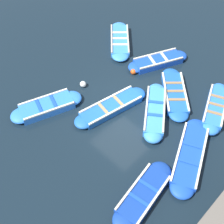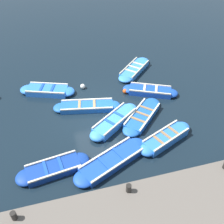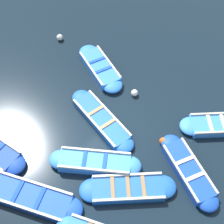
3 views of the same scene
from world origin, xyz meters
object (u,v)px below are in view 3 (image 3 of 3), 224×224
buoy_white_drifting (60,37)px  boat_stern_in (95,163)px  boat_end_of_row (100,68)px  boat_drifting (222,125)px  boat_near_quay (30,197)px  boat_inner_gap (128,188)px  buoy_orange_near (163,141)px  buoy_yellow_far (134,93)px  boat_outer_right (101,120)px  boat_bow_out (188,171)px

buoy_white_drifting → boat_stern_in: bearing=-122.5°
buoy_white_drifting → boat_end_of_row: bearing=-94.1°
boat_stern_in → boat_drifting: bearing=-29.9°
boat_near_quay → boat_end_of_row: bearing=21.0°
boat_stern_in → buoy_white_drifting: 7.33m
boat_inner_gap → boat_near_quay: bearing=136.6°
boat_drifting → buoy_orange_near: boat_drifting is taller
boat_near_quay → boat_end_of_row: 6.63m
boat_inner_gap → buoy_yellow_far: size_ratio=10.14×
boat_near_quay → buoy_orange_near: 5.40m
boat_drifting → boat_inner_gap: bearing=166.3°
boat_end_of_row → boat_outer_right: bearing=-136.0°
boat_stern_in → boat_inner_gap: 1.57m
boat_inner_gap → buoy_white_drifting: bearing=63.4°
boat_stern_in → buoy_yellow_far: 3.78m
boat_drifting → buoy_orange_near: (-2.22, 1.35, -0.01)m
boat_outer_right → boat_bow_out: (0.44, -3.96, 0.02)m
boat_drifting → boat_bow_out: (-2.64, -0.10, 0.02)m
boat_stern_in → buoy_white_drifting: boat_stern_in is taller
boat_outer_right → boat_drifting: bearing=-51.5°
buoy_orange_near → buoy_yellow_far: bearing=64.1°
boat_stern_in → boat_end_of_row: 4.90m
boat_inner_gap → boat_bow_out: bearing=-31.7°
buoy_white_drifting → boat_outer_right: bearing=-114.8°
boat_near_quay → buoy_orange_near: size_ratio=13.71×
boat_outer_right → boat_end_of_row: size_ratio=1.11×
boat_end_of_row → boat_drifting: bearing=-80.6°
boat_drifting → boat_inner_gap: (-4.64, 1.13, -0.01)m
boat_drifting → boat_end_of_row: bearing=99.4°
boat_outer_right → boat_bow_out: 3.99m
boat_drifting → buoy_white_drifting: (-0.76, 8.88, 0.00)m
boat_stern_in → boat_inner_gap: size_ratio=1.06×
buoy_yellow_far → buoy_orange_near: bearing=-115.9°
boat_outer_right → boat_stern_in: bearing=-144.3°
boat_drifting → buoy_yellow_far: (-1.06, 3.74, -0.00)m
buoy_orange_near → boat_bow_out: bearing=-106.0°
boat_near_quay → buoy_yellow_far: bearing=2.1°
boat_drifting → boat_stern_in: boat_stern_in is taller
buoy_orange_near → buoy_white_drifting: bearing=79.0°
buoy_orange_near → buoy_yellow_far: 2.65m
boat_drifting → boat_near_quay: (-7.16, 3.52, 0.01)m
boat_end_of_row → buoy_white_drifting: 3.00m
buoy_yellow_far → buoy_white_drifting: buoy_white_drifting is taller
boat_outer_right → boat_stern_in: 1.99m
boat_stern_in → boat_near_quay: bearing=161.6°
boat_bow_out → buoy_yellow_far: (1.58, 3.84, -0.02)m
buoy_orange_near → boat_near_quay: bearing=156.4°
boat_inner_gap → buoy_white_drifting: boat_inner_gap is taller
buoy_yellow_far → boat_outer_right: bearing=176.6°
boat_outer_right → boat_bow_out: boat_bow_out is taller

